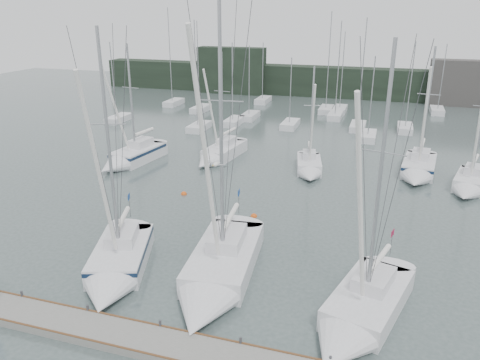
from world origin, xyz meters
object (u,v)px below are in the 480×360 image
sailboat_near_center (215,279)px  sailboat_mid_a (129,158)px  sailboat_near_left (116,269)px  sailboat_mid_d (418,171)px  buoy_c (184,194)px  sailboat_mid_e (469,186)px  sailboat_near_right (356,319)px  sailboat_mid_b (217,155)px  buoy_a (254,217)px  sailboat_mid_c (309,169)px

sailboat_near_center → sailboat_mid_a: size_ratio=1.39×
sailboat_near_left → sailboat_mid_d: sailboat_near_left is taller
buoy_c → sailboat_mid_e: bearing=19.0°
sailboat_near_right → sailboat_mid_b: 27.56m
sailboat_mid_a → sailboat_near_center: bearing=-40.5°
sailboat_mid_b → sailboat_mid_e: 23.12m
sailboat_near_right → buoy_c: 20.12m
sailboat_mid_a → sailboat_mid_e: size_ratio=1.04×
sailboat_mid_e → buoy_a: bearing=-132.8°
sailboat_mid_b → buoy_c: (0.48, -9.42, -0.56)m
sailboat_near_center → buoy_c: (-7.35, 12.24, -0.60)m
sailboat_near_center → buoy_c: sailboat_near_center is taller
sailboat_near_right → sailboat_mid_b: (-15.48, 22.80, -0.00)m
buoy_c → sailboat_near_left: bearing=-83.1°
sailboat_mid_a → buoy_a: sailboat_mid_a is taller
sailboat_mid_a → sailboat_near_left: bearing=-53.7°
sailboat_near_center → buoy_a: bearing=87.5°
sailboat_mid_a → sailboat_mid_d: (26.96, 4.72, -0.03)m
sailboat_near_left → sailboat_mid_d: size_ratio=1.19×
sailboat_mid_c → sailboat_mid_a: bearing=176.6°
sailboat_mid_d → buoy_a: sailboat_mid_d is taller
sailboat_near_left → sailboat_mid_a: bearing=99.1°
sailboat_mid_d → buoy_c: sailboat_mid_d is taller
buoy_a → sailboat_mid_c: bearing=77.7°
sailboat_near_left → sailboat_mid_c: (7.51, 21.04, -0.09)m
sailboat_near_right → sailboat_mid_e: size_ratio=1.23×
sailboat_near_center → buoy_a: sailboat_near_center is taller
sailboat_mid_b → buoy_c: 9.44m
sailboat_mid_c → sailboat_mid_e: bearing=-13.1°
sailboat_near_right → sailboat_mid_c: size_ratio=1.39×
sailboat_near_right → sailboat_mid_b: sailboat_near_right is taller
sailboat_mid_b → sailboat_mid_a: bearing=-146.7°
sailboat_near_center → sailboat_mid_c: (1.71, 20.37, -0.07)m
sailboat_mid_e → buoy_c: 23.89m
sailboat_near_left → sailboat_mid_e: (21.02, 20.71, -0.06)m
buoy_a → sailboat_mid_a: bearing=151.9°
sailboat_near_right → sailboat_mid_e: sailboat_near_right is taller
sailboat_near_left → sailboat_mid_b: sailboat_near_left is taller
sailboat_mid_d → buoy_c: bearing=-144.6°
sailboat_mid_e → sailboat_near_right: bearing=-95.5°
sailboat_mid_a → sailboat_mid_b: 8.74m
sailboat_near_center → sailboat_mid_e: sailboat_near_center is taller
sailboat_mid_d → sailboat_mid_c: bearing=-160.7°
sailboat_mid_a → sailboat_mid_e: 31.00m
sailboat_mid_e → buoy_a: (-15.81, -10.27, -0.55)m
sailboat_mid_b → sailboat_near_center: bearing=-62.7°
sailboat_near_left → sailboat_mid_d: bearing=34.7°
sailboat_mid_b → sailboat_near_left: bearing=-77.4°
sailboat_mid_a → buoy_a: 17.15m
sailboat_mid_b → buoy_a: bearing=-51.2°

